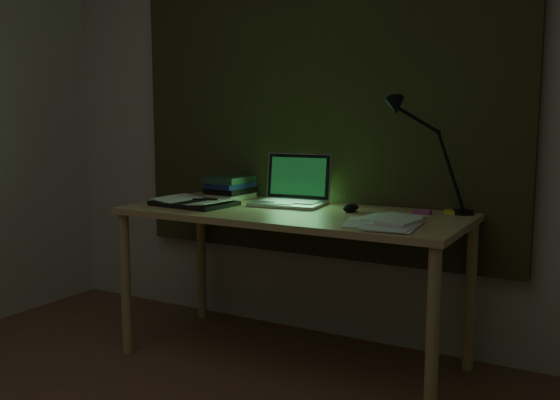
# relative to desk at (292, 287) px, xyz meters

# --- Properties ---
(wall_back) EXTENTS (3.50, 0.00, 2.50)m
(wall_back) POSITION_rel_desk_xyz_m (-0.07, 0.44, 0.87)
(wall_back) COLOR beige
(wall_back) RESTS_ON ground
(curtain) EXTENTS (2.20, 0.06, 2.00)m
(curtain) POSITION_rel_desk_xyz_m (-0.07, 0.40, 1.07)
(curtain) COLOR #33381C
(curtain) RESTS_ON wall_back
(desk) EXTENTS (1.65, 0.72, 0.75)m
(desk) POSITION_rel_desk_xyz_m (0.00, 0.00, 0.00)
(desk) COLOR tan
(desk) RESTS_ON floor
(laptop) EXTENTS (0.39, 0.43, 0.26)m
(laptop) POSITION_rel_desk_xyz_m (-0.10, 0.14, 0.51)
(laptop) COLOR silver
(laptop) RESTS_ON desk
(open_textbook) EXTENTS (0.41, 0.31, 0.03)m
(open_textbook) POSITION_rel_desk_xyz_m (-0.51, -0.09, 0.39)
(open_textbook) COLOR white
(open_textbook) RESTS_ON desk
(book_stack) EXTENTS (0.22, 0.26, 0.13)m
(book_stack) POSITION_rel_desk_xyz_m (-0.50, 0.22, 0.44)
(book_stack) COLOR white
(book_stack) RESTS_ON desk
(loose_papers) EXTENTS (0.39, 0.40, 0.02)m
(loose_papers) POSITION_rel_desk_xyz_m (0.53, -0.10, 0.39)
(loose_papers) COLOR white
(loose_papers) RESTS_ON desk
(mouse) EXTENTS (0.08, 0.11, 0.04)m
(mouse) POSITION_rel_desk_xyz_m (0.26, 0.10, 0.40)
(mouse) COLOR black
(mouse) RESTS_ON desk
(sticky_yellow) EXTENTS (0.09, 0.09, 0.02)m
(sticky_yellow) POSITION_rel_desk_xyz_m (0.69, 0.29, 0.38)
(sticky_yellow) COLOR yellow
(sticky_yellow) RESTS_ON desk
(sticky_pink) EXTENTS (0.09, 0.09, 0.02)m
(sticky_pink) POSITION_rel_desk_xyz_m (0.57, 0.21, 0.39)
(sticky_pink) COLOR #C74D94
(sticky_pink) RESTS_ON desk
(desk_lamp) EXTENTS (0.36, 0.30, 0.51)m
(desk_lamp) POSITION_rel_desk_xyz_m (0.74, 0.29, 0.63)
(desk_lamp) COLOR black
(desk_lamp) RESTS_ON desk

